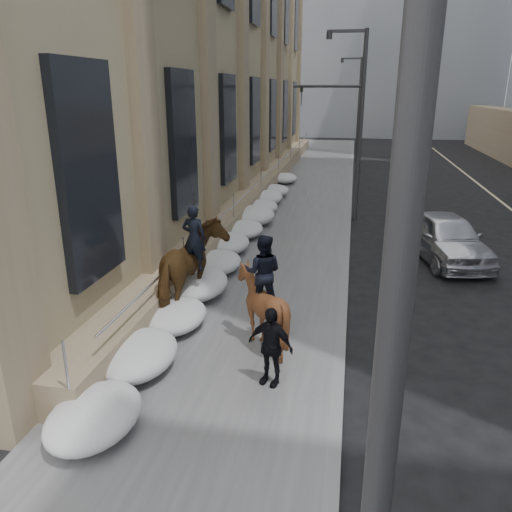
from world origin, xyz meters
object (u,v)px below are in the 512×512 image
Objects in this scene: mounted_horse_right at (262,302)px; mounted_horse_left at (192,267)px; pedestrian at (270,346)px; car_silver at (446,237)px.

mounted_horse_left is at bearing -35.82° from mounted_horse_right.
mounted_horse_left is at bearing 147.84° from pedestrian.
mounted_horse_right is at bearing 124.10° from pedestrian.
pedestrian reaches higher than car_silver.
mounted_horse_left reaches higher than pedestrian.
mounted_horse_right is 0.53× the size of car_silver.
mounted_horse_left is 1.72× the size of pedestrian.
car_silver is at bearing 80.24° from pedestrian.
mounted_horse_left reaches higher than mounted_horse_right.
pedestrian is (2.54, -3.04, -0.37)m from mounted_horse_left.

